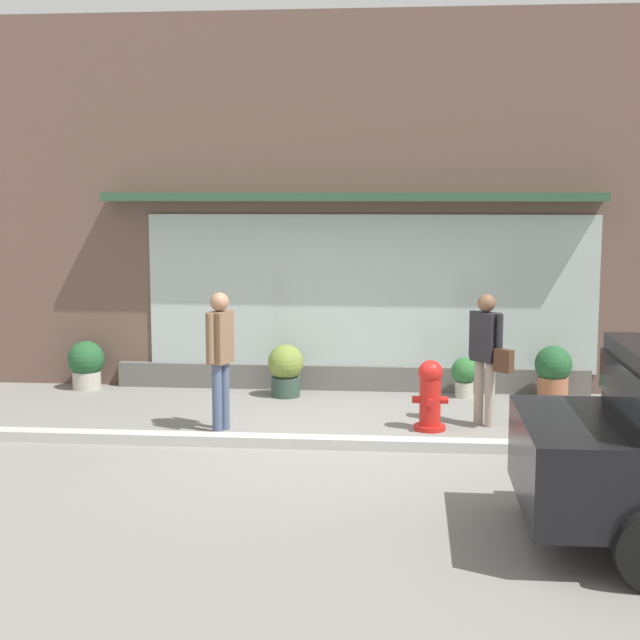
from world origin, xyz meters
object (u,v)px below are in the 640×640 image
Objects in this scene: potted_plant_by_entrance at (553,371)px; fire_hydrant at (430,395)px; potted_plant_window_left at (464,375)px; pedestrian_passerby at (220,350)px; pedestrian_with_handbag at (487,350)px; potted_plant_doorstep at (86,364)px; potted_plant_trailing_edge at (286,369)px.

fire_hydrant is at bearing -133.69° from potted_plant_by_entrance.
pedestrian_passerby is at bearing -144.18° from potted_plant_window_left.
pedestrian_passerby reaches higher than fire_hydrant.
pedestrian_with_handbag reaches higher than fire_hydrant.
pedestrian_with_handbag is at bearing -124.15° from potted_plant_by_entrance.
potted_plant_by_entrance is at bearing 136.97° from pedestrian_passerby.
potted_plant_doorstep is 0.92× the size of potted_plant_by_entrance.
potted_plant_doorstep is (-2.45, 2.26, -0.62)m from pedestrian_passerby.
potted_plant_doorstep is at bearing 158.29° from fire_hydrant.
pedestrian_with_handbag is at bearing -28.39° from potted_plant_trailing_edge.
potted_plant_by_entrance reaches higher than potted_plant_window_left.
pedestrian_with_handbag is at bearing 120.61° from pedestrian_passerby.
pedestrian_with_handbag is 2.90× the size of potted_plant_window_left.
potted_plant_window_left is (3.03, 2.19, -0.67)m from pedestrian_passerby.
potted_plant_doorstep is at bearing -111.91° from pedestrian_passerby.
potted_plant_doorstep is at bearing 175.07° from potted_plant_trailing_edge.
potted_plant_by_entrance is (4.23, 2.09, -0.58)m from pedestrian_passerby.
potted_plant_by_entrance is (3.71, 0.09, 0.01)m from potted_plant_trailing_edge.
fire_hydrant is 2.50m from potted_plant_by_entrance.
potted_plant_window_left is at bearing -0.75° from potted_plant_doorstep.
fire_hydrant is 1.21× the size of potted_plant_doorstep.
potted_plant_doorstep reaches higher than potted_plant_window_left.
potted_plant_trailing_edge is at bearing -4.93° from potted_plant_doorstep.
pedestrian_with_handbag is 3.09m from potted_plant_trailing_edge.
potted_plant_doorstep is (-5.65, 1.70, -0.58)m from pedestrian_with_handbag.
pedestrian_passerby reaches higher than potted_plant_window_left.
pedestrian_passerby is at bearing -124.98° from pedestrian_with_handbag.
potted_plant_by_entrance is at bearing 46.31° from fire_hydrant.
fire_hydrant reaches higher than potted_plant_trailing_edge.
potted_plant_trailing_edge is 0.97× the size of potted_plant_by_entrance.
potted_plant_doorstep is 6.69m from potted_plant_by_entrance.
pedestrian_with_handbag reaches higher than potted_plant_by_entrance.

